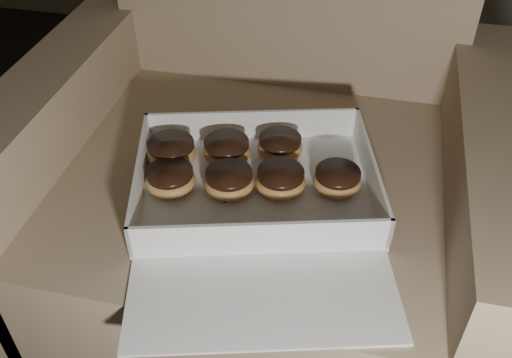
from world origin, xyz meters
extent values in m
cube|color=#8A7658|center=(0.76, 0.95, 0.21)|extent=(0.72, 0.72, 0.42)
cube|color=#8A7658|center=(0.37, 0.95, 0.28)|extent=(0.12, 0.72, 0.56)
cube|color=#8A7658|center=(1.15, 0.95, 0.28)|extent=(0.12, 0.72, 0.56)
cube|color=white|center=(0.78, 0.86, 0.42)|extent=(0.46, 0.39, 0.01)
cube|color=white|center=(0.74, 1.00, 0.46)|extent=(0.38, 0.11, 0.06)
cube|color=white|center=(0.82, 0.72, 0.46)|extent=(0.38, 0.11, 0.06)
cube|color=white|center=(0.59, 0.81, 0.46)|extent=(0.08, 0.29, 0.06)
cube|color=white|center=(0.97, 0.91, 0.46)|extent=(0.08, 0.29, 0.06)
cube|color=#C34E55|center=(0.97, 0.91, 0.46)|extent=(0.08, 0.28, 0.05)
cube|color=white|center=(0.84, 0.64, 0.42)|extent=(0.42, 0.26, 0.01)
ellipsoid|color=#BD8D42|center=(0.71, 0.92, 0.45)|extent=(0.09, 0.09, 0.04)
cylinder|color=black|center=(0.71, 0.92, 0.47)|extent=(0.08, 0.08, 0.01)
ellipsoid|color=#BD8D42|center=(0.91, 0.89, 0.45)|extent=(0.08, 0.08, 0.04)
cylinder|color=black|center=(0.91, 0.89, 0.46)|extent=(0.08, 0.08, 0.01)
ellipsoid|color=#BD8D42|center=(0.74, 0.84, 0.45)|extent=(0.08, 0.08, 0.04)
cylinder|color=black|center=(0.74, 0.84, 0.47)|extent=(0.08, 0.08, 0.01)
ellipsoid|color=#BD8D42|center=(0.62, 0.90, 0.45)|extent=(0.09, 0.09, 0.04)
cylinder|color=black|center=(0.62, 0.90, 0.47)|extent=(0.08, 0.08, 0.01)
ellipsoid|color=#BD8D42|center=(0.64, 0.83, 0.45)|extent=(0.08, 0.08, 0.04)
cylinder|color=black|center=(0.64, 0.83, 0.46)|extent=(0.08, 0.08, 0.01)
ellipsoid|color=#BD8D42|center=(0.82, 0.86, 0.45)|extent=(0.08, 0.08, 0.04)
cylinder|color=black|center=(0.82, 0.86, 0.47)|extent=(0.08, 0.08, 0.01)
ellipsoid|color=#BD8D42|center=(0.80, 0.96, 0.45)|extent=(0.08, 0.08, 0.04)
cylinder|color=black|center=(0.80, 0.96, 0.46)|extent=(0.08, 0.08, 0.01)
ellipsoid|color=black|center=(0.71, 0.71, 0.43)|extent=(0.01, 0.01, 0.00)
ellipsoid|color=black|center=(0.74, 0.82, 0.43)|extent=(0.01, 0.01, 0.00)
ellipsoid|color=black|center=(0.79, 0.77, 0.43)|extent=(0.01, 0.01, 0.00)
ellipsoid|color=black|center=(0.65, 0.82, 0.43)|extent=(0.01, 0.01, 0.00)
camera|label=1|loc=(0.94, 0.16, 1.07)|focal=40.00mm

